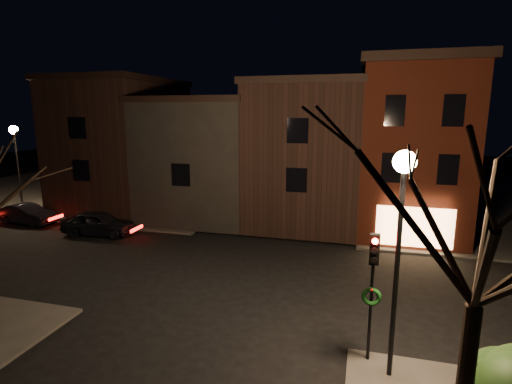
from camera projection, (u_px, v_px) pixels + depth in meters
The scene contains 12 objects.
ground at pixel (244, 275), 18.82m from camera, with size 120.00×120.00×0.00m, color black.
sidewalk_far_left at pixel (121, 183), 42.88m from camera, with size 30.00×30.00×0.12m, color #2D2B28.
corner_building at pixel (412, 147), 24.65m from camera, with size 6.50×8.50×10.50m.
row_building_a at pixel (309, 152), 27.41m from camera, with size 7.30×10.30×9.40m.
row_building_b at pixel (211, 156), 29.38m from camera, with size 7.80×10.30×8.40m.
row_building_c at pixel (124, 144), 31.10m from camera, with size 7.30×10.30×9.90m.
street_lamp_near at pixel (402, 204), 10.53m from camera, with size 0.60×0.60×6.48m.
street_lamp_far at pixel (15, 146), 28.56m from camera, with size 0.60×0.60×6.48m.
traffic_signal at pixel (373, 278), 11.61m from camera, with size 0.58×0.38×4.05m.
bare_tree_right at pixel (488, 187), 7.63m from camera, with size 6.40×6.40×8.50m.
parked_car_a at pixel (98, 223), 24.83m from camera, with size 1.80×4.48×1.53m, color black.
parked_car_b at pixel (27, 214), 27.31m from camera, with size 1.44×4.13×1.36m, color black.
Camera 1 is at (5.19, -16.91, 7.57)m, focal length 28.00 mm.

